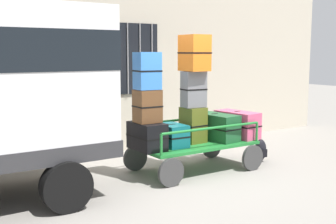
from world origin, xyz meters
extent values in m
plane|color=gray|center=(0.00, 0.00, 0.00)|extent=(40.00, 40.00, 0.00)
cube|color=#BCB29E|center=(0.00, 2.51, 2.50)|extent=(12.00, 0.30, 5.00)
cube|color=black|center=(0.20, 2.34, 2.00)|extent=(1.20, 0.04, 1.50)
cylinder|color=gray|center=(-0.25, 2.30, 2.00)|extent=(0.03, 0.03, 1.50)
cylinder|color=gray|center=(0.05, 2.30, 2.00)|extent=(0.03, 0.03, 1.50)
cylinder|color=gray|center=(0.35, 2.30, 2.00)|extent=(0.03, 0.03, 1.50)
cylinder|color=gray|center=(0.65, 2.30, 2.00)|extent=(0.03, 0.03, 1.50)
cylinder|color=black|center=(-2.37, -0.44, 0.35)|extent=(0.70, 0.22, 0.70)
cube|color=#1E722D|center=(0.30, 0.28, 0.49)|extent=(2.16, 1.13, 0.05)
cylinder|color=#383838|center=(1.19, -0.30, 0.23)|extent=(0.47, 0.06, 0.47)
cylinder|color=#383838|center=(1.19, 0.87, 0.23)|extent=(0.47, 0.06, 0.47)
cylinder|color=#383838|center=(-0.59, -0.30, 0.23)|extent=(0.47, 0.06, 0.47)
cylinder|color=#383838|center=(-0.59, 0.87, 0.23)|extent=(0.47, 0.06, 0.47)
cylinder|color=#1E722D|center=(1.34, -0.24, 0.69)|extent=(0.04, 0.04, 0.34)
cylinder|color=#1E722D|center=(1.34, 0.81, 0.69)|extent=(0.04, 0.04, 0.34)
cylinder|color=#1E722D|center=(-0.74, -0.24, 0.69)|extent=(0.04, 0.04, 0.34)
cylinder|color=#1E722D|center=(-0.74, 0.81, 0.69)|extent=(0.04, 0.04, 0.34)
cylinder|color=#1E722D|center=(0.30, -0.24, 0.86)|extent=(2.08, 0.04, 0.04)
cylinder|color=#1E722D|center=(0.30, 0.81, 0.86)|extent=(2.08, 0.04, 0.04)
cube|color=black|center=(-0.70, 0.26, 0.75)|extent=(0.43, 0.69, 0.46)
cube|color=black|center=(-0.70, 0.26, 0.75)|extent=(0.44, 0.70, 0.02)
cube|color=black|center=(-0.70, 0.26, 0.97)|extent=(0.14, 0.03, 0.02)
cube|color=brown|center=(-0.70, 0.24, 1.25)|extent=(0.40, 0.34, 0.54)
cube|color=black|center=(-0.70, 0.24, 1.25)|extent=(0.41, 0.35, 0.02)
cube|color=black|center=(-0.70, 0.24, 1.52)|extent=(0.14, 0.03, 0.02)
cube|color=#3372C6|center=(-0.70, 0.24, 1.84)|extent=(0.40, 0.36, 0.61)
cube|color=black|center=(-0.70, 0.24, 1.84)|extent=(0.41, 0.37, 0.02)
cube|color=black|center=(-0.70, 0.24, 2.14)|extent=(0.13, 0.04, 0.02)
cube|color=#0F5960|center=(-0.20, 0.25, 0.71)|extent=(0.39, 0.59, 0.38)
cube|color=black|center=(-0.20, 0.25, 0.71)|extent=(0.40, 0.60, 0.02)
cube|color=black|center=(-0.20, 0.25, 0.89)|extent=(0.13, 0.03, 0.02)
cube|color=#4C5119|center=(0.30, 0.31, 0.84)|extent=(0.39, 0.40, 0.64)
cube|color=black|center=(0.30, 0.31, 0.84)|extent=(0.40, 0.41, 0.02)
cube|color=black|center=(0.30, 0.31, 1.15)|extent=(0.13, 0.04, 0.02)
cube|color=slate|center=(0.30, 0.31, 1.48)|extent=(0.42, 0.31, 0.64)
cube|color=black|center=(0.30, 0.31, 1.48)|extent=(0.43, 0.32, 0.02)
cube|color=black|center=(0.30, 0.31, 1.80)|extent=(0.14, 0.04, 0.02)
cube|color=orange|center=(0.30, 0.29, 2.13)|extent=(0.41, 0.52, 0.63)
cube|color=black|center=(0.30, 0.29, 2.13)|extent=(0.42, 0.53, 0.02)
cube|color=black|center=(0.30, 0.29, 2.44)|extent=(0.14, 0.04, 0.02)
cube|color=#194C28|center=(0.80, 0.32, 0.76)|extent=(0.49, 1.01, 0.48)
cube|color=black|center=(0.80, 0.32, 0.76)|extent=(0.51, 1.02, 0.02)
cube|color=black|center=(0.80, 0.32, 1.00)|extent=(0.14, 0.04, 0.02)
cube|color=#CC4C72|center=(1.30, 0.24, 0.77)|extent=(0.48, 0.90, 0.50)
cube|color=black|center=(1.30, 0.24, 0.77)|extent=(0.50, 0.91, 0.02)
cube|color=black|center=(1.30, 0.24, 1.01)|extent=(0.14, 0.04, 0.02)
ellipsoid|color=black|center=(1.81, 0.11, 0.22)|extent=(0.27, 0.19, 0.44)
cube|color=black|center=(1.81, 0.01, 0.18)|extent=(0.14, 0.06, 0.15)
camera|label=1|loc=(-4.35, -5.91, 2.14)|focal=46.58mm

